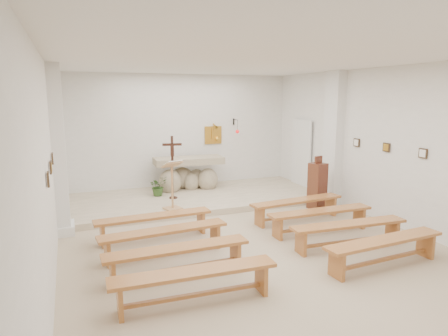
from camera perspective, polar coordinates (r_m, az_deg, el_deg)
name	(u,v)px	position (r m, az deg, el deg)	size (l,w,h in m)	color
ground	(249,244)	(7.98, 3.60, -10.75)	(7.00, 10.00, 0.00)	tan
wall_left	(49,168)	(6.84, -23.76, 0.04)	(0.02, 10.00, 3.50)	white
wall_right	(394,147)	(9.55, 23.11, 2.77)	(0.02, 10.00, 3.50)	white
wall_back	(180,133)	(12.21, -6.27, 5.00)	(7.00, 0.02, 3.50)	white
ceiling	(251,61)	(7.48, 3.91, 15.07)	(7.00, 10.00, 0.02)	silver
sanctuary_platform	(196,198)	(11.08, -4.07, -4.30)	(6.98, 3.00, 0.15)	beige
pilaster_left	(59,151)	(8.82, -22.52, 2.25)	(0.26, 0.55, 3.50)	white
pilaster_right	(333,138)	(10.98, 15.36, 4.11)	(0.26, 0.55, 3.50)	white
gold_wall_relief	(213,135)	(12.50, -1.56, 4.73)	(0.55, 0.04, 0.55)	gold
sanctuary_lamp	(237,130)	(12.51, 1.86, 5.46)	(0.11, 0.36, 0.44)	black
station_frame_left_front	(48,179)	(6.06, -23.81, -1.48)	(0.03, 0.20, 0.20)	#3A2A19
station_frame_left_mid	(51,167)	(7.04, -23.52, 0.08)	(0.03, 0.20, 0.20)	#3A2A19
station_frame_left_rear	(52,158)	(8.03, -23.30, 1.26)	(0.03, 0.20, 0.20)	#3A2A19
station_frame_right_front	(423,153)	(8.99, 26.55, 1.89)	(0.03, 0.20, 0.20)	#3A2A19
station_frame_right_mid	(386,147)	(9.68, 22.19, 2.75)	(0.03, 0.20, 0.20)	#3A2A19
station_frame_right_rear	(357,143)	(10.42, 18.42, 3.47)	(0.03, 0.20, 0.20)	#3A2A19
radiator_left	(61,212)	(9.80, -22.22, -5.84)	(0.10, 0.85, 0.52)	silver
radiator_right	(318,187)	(11.81, 13.23, -2.66)	(0.10, 0.85, 0.52)	silver
altar	(188,176)	(11.78, -5.15, -1.09)	(2.03, 0.93, 1.03)	#B5A98A
lectern	(173,185)	(9.64, -7.37, -2.43)	(0.52, 0.47, 1.22)	tan
crucifix_stand	(172,163)	(10.63, -7.38, 0.77)	(0.50, 0.22, 1.68)	#331810
potted_plant	(158,186)	(11.11, -9.39, -2.55)	(0.49, 0.42, 0.54)	#2F5020
donation_pedestal	(317,186)	(10.47, 13.19, -2.46)	(0.44, 0.44, 1.36)	#572D18
bench_left_front	(154,221)	(8.24, -9.98, -7.46)	(2.36, 0.48, 0.50)	#B06A33
bench_right_front	(297,205)	(9.44, 10.39, -5.18)	(2.37, 0.58, 0.50)	#B06A33
bench_left_second	(164,236)	(7.39, -8.52, -9.54)	(2.37, 0.57, 0.50)	#B06A33
bench_right_second	(320,216)	(8.70, 13.59, -6.64)	(2.35, 0.40, 0.50)	#B06A33
bench_left_third	(177,254)	(6.55, -6.67, -12.15)	(2.35, 0.41, 0.50)	#B06A33
bench_right_third	(349,229)	(8.01, 17.40, -8.33)	(2.37, 0.52, 0.50)	#B06A33
bench_left_fourth	(195,279)	(5.74, -4.22, -15.49)	(2.36, 0.45, 0.50)	#B06A33
bench_right_fourth	(384,246)	(7.36, 21.95, -10.29)	(2.37, 0.52, 0.50)	#B06A33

